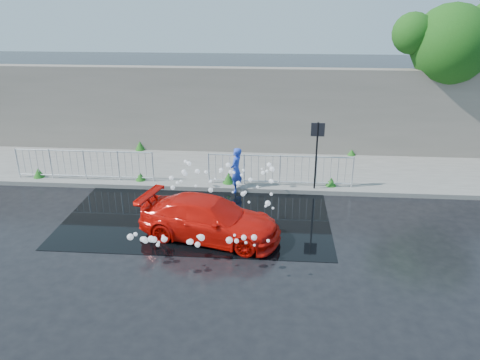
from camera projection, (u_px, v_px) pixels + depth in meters
The scene contains 13 objects.
ground at pixel (176, 229), 13.63m from camera, with size 90.00×90.00×0.00m, color black.
pavement at pixel (202, 168), 18.24m from camera, with size 30.00×4.00×0.15m, color #5F5E5A.
curb at pixel (194, 188), 16.39m from camera, with size 30.00×0.25×0.16m, color #5F5E5A.
retaining_wall at pixel (209, 110), 19.61m from camera, with size 30.00×0.60×3.50m, color #6D665C.
puddle at pixel (199, 215), 14.52m from camera, with size 8.00×5.00×0.01m, color black.
sign_post at pixel (317, 145), 15.57m from camera, with size 0.45×0.06×2.50m.
tree at pixel (457, 40), 18.05m from camera, with size 4.90×3.12×6.30m.
railing_left at pixel (84, 164), 16.76m from camera, with size 5.05×0.05×1.10m.
railing_right at pixel (280, 169), 16.25m from camera, with size 5.05×0.05×1.10m.
weeds at pixel (189, 166), 17.72m from camera, with size 12.17×3.93×0.39m.
water_spray at pixel (212, 201), 13.81m from camera, with size 3.61×5.62×1.07m.
red_car at pixel (210, 219), 12.98m from camera, with size 1.62×3.98×1.16m, color red.
person at pixel (236, 170), 16.02m from camera, with size 0.57×0.38×1.57m, color blue.
Camera 1 is at (2.82, -11.97, 6.35)m, focal length 35.00 mm.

